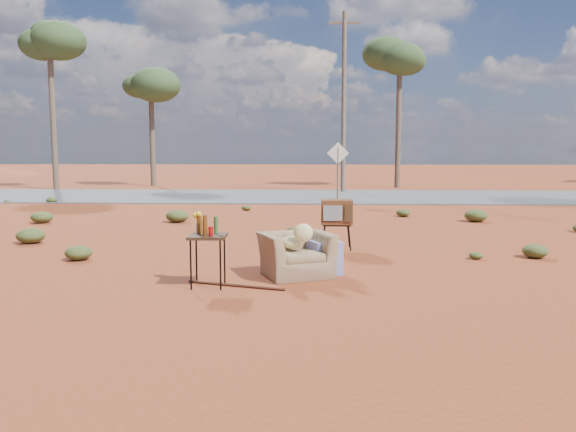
{
  "coord_description": "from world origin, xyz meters",
  "views": [
    {
      "loc": [
        0.52,
        -8.13,
        1.88
      ],
      "look_at": [
        0.15,
        1.15,
        0.8
      ],
      "focal_mm": 35.0,
      "sensor_mm": 36.0,
      "label": 1
    }
  ],
  "objects": [
    {
      "name": "utility_pole_center",
      "position": [
        2.0,
        17.5,
        4.15
      ],
      "size": [
        1.4,
        0.2,
        8.0
      ],
      "color": "brown",
      "rests_on": "ground"
    },
    {
      "name": "scrub_patch",
      "position": [
        -0.82,
        4.41,
        0.14
      ],
      "size": [
        17.49,
        8.07,
        0.33
      ],
      "color": "#435324",
      "rests_on": "ground"
    },
    {
      "name": "side_table",
      "position": [
        -0.93,
        -0.49,
        0.75
      ],
      "size": [
        0.51,
        0.51,
        1.02
      ],
      "rotation": [
        0.0,
        0.0,
        0.01
      ],
      "color": "#3A2515",
      "rests_on": "ground"
    },
    {
      "name": "armchair",
      "position": [
        0.39,
        0.23,
        0.41
      ],
      "size": [
        1.31,
        1.14,
        0.88
      ],
      "rotation": [
        0.0,
        0.0,
        0.39
      ],
      "color": "olive",
      "rests_on": "ground"
    },
    {
      "name": "road_sign",
      "position": [
        1.5,
        12.0,
        1.5
      ],
      "size": [
        0.78,
        0.06,
        2.19
      ],
      "color": "brown",
      "rests_on": "ground"
    },
    {
      "name": "eucalyptus_near_left",
      "position": [
        -8.0,
        22.0,
        5.45
      ],
      "size": [
        3.2,
        3.2,
        6.6
      ],
      "color": "brown",
      "rests_on": "ground"
    },
    {
      "name": "eucalyptus_left",
      "position": [
        -12.0,
        19.0,
        6.92
      ],
      "size": [
        3.2,
        3.2,
        8.1
      ],
      "color": "brown",
      "rests_on": "ground"
    },
    {
      "name": "rusty_bar",
      "position": [
        -0.51,
        -0.53,
        0.02
      ],
      "size": [
        1.41,
        0.47,
        0.04
      ],
      "primitive_type": "cylinder",
      "rotation": [
        0.0,
        1.57,
        -0.3
      ],
      "color": "#4A2113",
      "rests_on": "ground"
    },
    {
      "name": "eucalyptus_center",
      "position": [
        5.0,
        21.0,
        6.43
      ],
      "size": [
        3.2,
        3.2,
        7.6
      ],
      "color": "brown",
      "rests_on": "ground"
    },
    {
      "name": "ground",
      "position": [
        0.0,
        0.0,
        0.0
      ],
      "size": [
        140.0,
        140.0,
        0.0
      ],
      "primitive_type": "plane",
      "color": "#94381D",
      "rests_on": "ground"
    },
    {
      "name": "tv_unit",
      "position": [
        1.03,
        2.54,
        0.71
      ],
      "size": [
        0.6,
        0.49,
        0.95
      ],
      "rotation": [
        0.0,
        0.0,
        -0.01
      ],
      "color": "black",
      "rests_on": "ground"
    },
    {
      "name": "highway",
      "position": [
        0.0,
        15.0,
        0.02
      ],
      "size": [
        140.0,
        7.0,
        0.04
      ],
      "primitive_type": "cube",
      "color": "#565659",
      "rests_on": "ground"
    }
  ]
}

